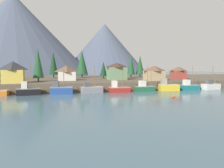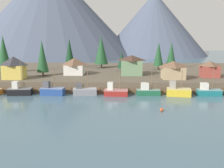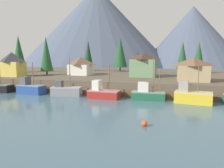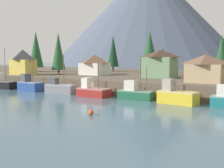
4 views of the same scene
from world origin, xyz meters
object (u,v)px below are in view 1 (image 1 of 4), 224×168
fishing_boat_teal (189,86)px  house_white (67,73)px  conifer_mid_left (140,65)px  channel_buoy (174,97)px  house_yellow (13,72)px  conifer_centre (82,62)px  fishing_boat_black (28,91)px  fishing_boat_green (145,88)px  conifer_near_right (103,69)px  fishing_boat_blue (61,90)px  fishing_boat_yellow (168,87)px  house_tan (154,73)px  conifer_near_left (53,63)px  fishing_boat_grey (91,89)px  house_red (178,73)px  house_green (117,71)px  fishing_boat_red (119,89)px  conifer_mid_right (131,65)px  fishing_boat_white (211,86)px  conifer_back_left (38,63)px

fishing_boat_teal → house_white: 45.08m
conifer_mid_left → channel_buoy: conifer_mid_left is taller
conifer_mid_left → fishing_boat_teal: bearing=-85.5°
house_yellow → channel_buoy: bearing=-32.2°
conifer_centre → fishing_boat_black: bearing=-115.5°
fishing_boat_green → house_white: house_white is taller
conifer_centre → conifer_near_right: bearing=-48.9°
fishing_boat_blue → fishing_boat_yellow: 33.88m
house_tan → conifer_near_left: (-37.59, 27.20, 4.04)m
fishing_boat_grey → fishing_boat_green: (17.09, 0.43, 0.06)m
house_red → conifer_near_left: (-50.22, 23.48, 4.22)m
house_tan → conifer_centre: bearing=131.1°
house_green → house_red: 25.67m
fishing_boat_red → channel_buoy: fishing_boat_red is taller
fishing_boat_red → fishing_boat_green: (8.75, 0.51, 0.09)m
fishing_boat_grey → conifer_mid_right: conifer_mid_right is taller
fishing_boat_white → house_white: bearing=147.5°
fishing_boat_grey → fishing_boat_yellow: (25.06, -0.20, 0.19)m
house_red → conifer_centre: size_ratio=0.43×
fishing_boat_teal → house_tan: bearing=118.4°
house_yellow → fishing_boat_teal: bearing=-10.9°
fishing_boat_grey → fishing_boat_teal: (33.31, 0.44, 0.06)m
house_tan → conifer_near_left: size_ratio=0.59×
conifer_back_left → house_red: bearing=-1.4°
fishing_boat_teal → house_green: (-19.68, 20.47, 4.78)m
fishing_boat_black → conifer_mid_right: conifer_mid_right is taller
house_green → conifer_mid_left: 23.91m
fishing_boat_black → house_yellow: 13.64m
fishing_boat_black → house_white: 24.98m
fishing_boat_green → conifer_near_left: bearing=122.8°
fishing_boat_teal → conifer_mid_right: (-8.32, 35.32, 7.50)m
fishing_boat_green → house_red: fishing_boat_green is taller
house_tan → conifer_mid_right: (-1.34, 22.70, 3.33)m
fishing_boat_green → fishing_boat_teal: bearing=-2.6°
fishing_boat_yellow → conifer_near_right: conifer_near_right is taller
fishing_boat_grey → conifer_near_left: conifer_near_left is taller
fishing_boat_red → conifer_mid_right: size_ratio=0.63×
house_white → conifer_mid_right: 34.33m
fishing_boat_red → conifer_back_left: conifer_back_left is taller
house_green → house_tan: house_green is taller
fishing_boat_blue → conifer_mid_right: bearing=52.7°
fishing_boat_grey → fishing_boat_teal: fishing_boat_teal is taller
fishing_boat_grey → house_tan: 29.69m
fishing_boat_green → house_yellow: house_yellow is taller
fishing_boat_green → conifer_centre: (-15.15, 40.63, 8.71)m
conifer_centre → fishing_boat_teal: bearing=-52.3°
fishing_boat_green → house_green: house_green is taller
fishing_boat_blue → house_white: bearing=89.2°
fishing_boat_yellow → house_yellow: 49.98m
conifer_near_left → conifer_mid_left: size_ratio=1.14×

